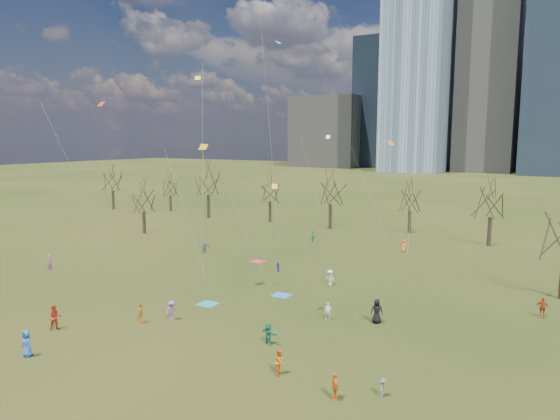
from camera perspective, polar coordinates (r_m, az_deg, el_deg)
The scene contains 24 objects.
ground at distance 44.01m, azimuth -8.07°, elevation -10.99°, with size 500.00×500.00×0.00m, color black.
downtown_skyline at distance 246.00m, azimuth 24.22°, elevation 13.17°, with size 212.50×78.00×118.00m.
bare_tree_row at distance 74.87m, azimuth 9.74°, elevation 1.69°, with size 113.04×29.80×9.50m.
blanket_teal at distance 44.91m, azimuth -8.27°, elevation -10.58°, with size 1.60×1.50×0.03m, color teal.
blanket_navy at distance 46.79m, azimuth 0.16°, elevation -9.72°, with size 1.60×1.50×0.03m, color blue.
blanket_crimson at distance 59.25m, azimuth -2.54°, elevation -5.89°, with size 1.60×1.50×0.03m, color #C12644.
person_0 at distance 38.10m, azimuth -26.95°, elevation -13.45°, with size 0.89×0.58×1.82m, color #2552A2.
person_1 at distance 40.67m, azimuth 5.50°, elevation -11.48°, with size 0.53×0.35×1.46m, color silver.
person_2 at distance 42.15m, azimuth -24.32°, elevation -11.14°, with size 0.94×0.73×1.93m, color #AC3018.
person_3 at distance 30.21m, azimuth 11.68°, elevation -19.27°, with size 0.69×0.39×1.06m, color #5B5B60.
person_4 at distance 41.37m, azimuth -15.65°, elevation -11.32°, with size 0.93×0.39×1.59m, color orange.
person_5 at distance 36.11m, azimuth -1.33°, elevation -13.96°, with size 1.44×0.46×1.55m, color #1A7954.
person_6 at distance 40.59m, azimuth 11.00°, elevation -11.28°, with size 0.95×0.62×1.94m, color black.
person_7 at distance 60.78m, azimuth -24.86°, elevation -5.44°, with size 0.65×0.43×1.78m, color #9D4E99.
person_8 at distance 54.53m, azimuth -0.27°, elevation -6.56°, with size 0.52×0.40×1.06m, color #272399.
person_9 at distance 49.96m, azimuth 5.74°, elevation -7.69°, with size 1.00×0.58×1.55m, color white.
person_10 at distance 46.19m, azimuth 27.79°, elevation -9.83°, with size 1.00×0.42×1.71m, color #A33D17.
person_11 at distance 63.93m, azimuth -8.64°, elevation -4.19°, with size 1.52×0.49×1.64m, color slate.
person_12 at distance 65.80m, azimuth 13.97°, elevation -4.01°, with size 0.78×0.51×1.60m, color orange.
person_13 at distance 69.88m, azimuth 3.78°, elevation -3.05°, with size 0.61×0.40×1.67m, color #176941.
person_14 at distance 31.95m, azimuth 0.01°, elevation -16.96°, with size 0.78×0.61×1.61m, color orange.
person_15 at distance 41.44m, azimuth -12.28°, elevation -11.15°, with size 1.04×0.60×1.61m, color #8C4C99.
person_16 at distance 29.39m, azimuth 6.27°, elevation -19.39°, with size 0.93×0.39×1.58m, color orange.
kites_airborne at distance 51.18m, azimuth 10.87°, elevation 8.09°, with size 59.78×37.19×34.71m.
Camera 1 is at (26.02, -32.46, 14.34)m, focal length 32.00 mm.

